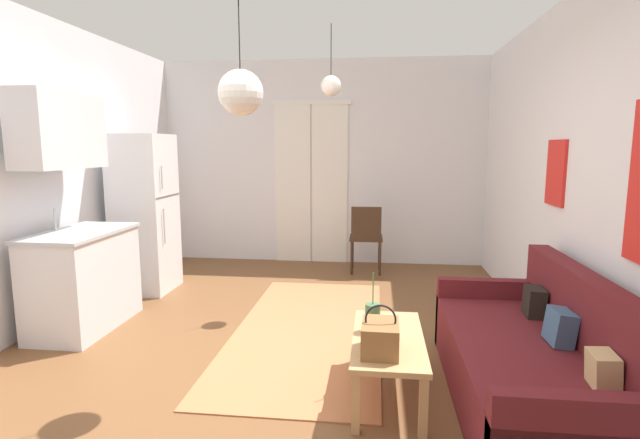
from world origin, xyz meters
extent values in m
cube|color=brown|center=(0.00, 0.00, -0.05)|extent=(5.05, 7.46, 0.10)
cube|color=silver|center=(0.00, 3.48, 1.40)|extent=(4.65, 0.10, 2.81)
cube|color=white|center=(-0.40, 3.42, 1.10)|extent=(0.50, 0.02, 2.20)
cube|color=white|center=(0.11, 3.42, 1.10)|extent=(0.50, 0.02, 2.20)
cube|color=white|center=(-0.14, 3.42, 2.23)|extent=(1.10, 0.03, 0.06)
cube|color=silver|center=(2.28, 0.00, 1.40)|extent=(0.10, 7.06, 2.81)
cube|color=red|center=(2.21, 0.84, 1.42)|extent=(0.02, 0.38, 0.53)
cube|color=green|center=(-2.21, 0.57, 1.64)|extent=(0.02, 0.32, 0.40)
cube|color=#B26B42|center=(0.18, 0.81, 0.01)|extent=(1.28, 2.89, 0.01)
cube|color=#5B191E|center=(1.71, -0.29, 0.21)|extent=(0.86, 1.95, 0.42)
cube|color=#5B191E|center=(2.06, -0.29, 0.43)|extent=(0.15, 1.95, 0.85)
cube|color=#5B191E|center=(1.71, 0.63, 0.28)|extent=(0.86, 0.11, 0.57)
cube|color=tan|center=(1.92, -0.82, 0.51)|extent=(0.15, 0.19, 0.19)
cube|color=#3D5B7F|center=(1.91, -0.27, 0.52)|extent=(0.15, 0.22, 0.23)
cube|color=black|center=(1.92, 0.24, 0.52)|extent=(0.14, 0.21, 0.21)
cube|color=tan|center=(0.86, -0.25, 0.38)|extent=(0.46, 1.00, 0.04)
cube|color=tan|center=(0.67, -0.71, 0.18)|extent=(0.05, 0.05, 0.37)
cube|color=tan|center=(1.05, -0.71, 0.18)|extent=(0.05, 0.05, 0.37)
cube|color=tan|center=(0.67, 0.21, 0.18)|extent=(0.05, 0.05, 0.37)
cube|color=tan|center=(1.05, 0.21, 0.18)|extent=(0.05, 0.05, 0.37)
cylinder|color=#47704C|center=(0.75, -0.15, 0.49)|extent=(0.10, 0.10, 0.19)
cylinder|color=#477F42|center=(0.75, -0.15, 0.70)|extent=(0.01, 0.01, 0.22)
cube|color=brown|center=(0.80, -0.50, 0.49)|extent=(0.23, 0.30, 0.19)
torus|color=black|center=(0.80, -0.50, 0.61)|extent=(0.19, 0.01, 0.19)
cube|color=white|center=(-1.83, 1.83, 0.88)|extent=(0.57, 0.63, 1.77)
cube|color=#4C4C51|center=(-1.54, 1.83, 1.09)|extent=(0.01, 0.60, 0.01)
cylinder|color=#B7BABF|center=(-1.52, 1.66, 1.30)|extent=(0.02, 0.02, 0.25)
cylinder|color=#B7BABF|center=(-1.52, 1.66, 0.77)|extent=(0.02, 0.02, 0.39)
cube|color=silver|center=(-1.84, 0.65, 0.43)|extent=(0.56, 1.02, 0.86)
cube|color=#B7BABF|center=(-1.84, 0.65, 0.88)|extent=(0.59, 1.05, 0.03)
cube|color=#999BA0|center=(-1.84, 0.63, 0.83)|extent=(0.36, 0.40, 0.10)
cylinder|color=#B7BABF|center=(-2.06, 0.63, 0.99)|extent=(0.02, 0.02, 0.20)
cube|color=silver|center=(-1.96, 0.65, 1.77)|extent=(0.32, 0.92, 0.65)
cylinder|color=#382619|center=(0.82, 3.09, 0.22)|extent=(0.03, 0.03, 0.44)
cylinder|color=#382619|center=(0.46, 3.09, 0.22)|extent=(0.03, 0.03, 0.44)
cylinder|color=#382619|center=(0.82, 2.75, 0.22)|extent=(0.03, 0.03, 0.44)
cylinder|color=#382619|center=(0.46, 2.75, 0.22)|extent=(0.03, 0.03, 0.44)
cube|color=#382619|center=(0.64, 2.92, 0.45)|extent=(0.43, 0.41, 0.04)
cube|color=#382619|center=(0.65, 2.74, 0.67)|extent=(0.38, 0.04, 0.42)
cylinder|color=black|center=(-0.12, -0.17, 2.46)|extent=(0.01, 0.01, 0.69)
sphere|color=white|center=(-0.12, -0.17, 1.97)|extent=(0.29, 0.29, 0.29)
cylinder|color=black|center=(0.30, 1.57, 2.56)|extent=(0.01, 0.01, 0.49)
sphere|color=white|center=(0.30, 1.57, 2.22)|extent=(0.20, 0.20, 0.20)
camera|label=1|loc=(0.76, -3.28, 1.63)|focal=27.07mm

